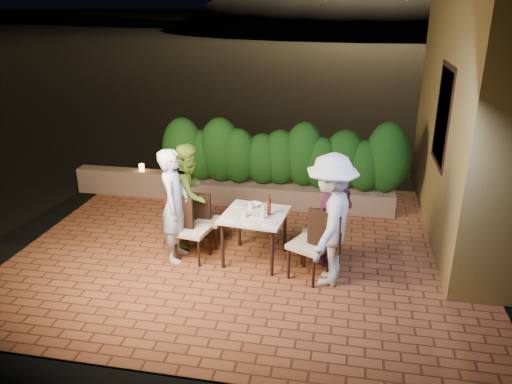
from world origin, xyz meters
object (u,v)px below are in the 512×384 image
(chair_right_front, at_px, (309,243))
(chair_left_back, at_px, (210,220))
(diner_purple, at_px, (334,215))
(dining_table, at_px, (255,237))
(beer_bottle, at_px, (269,205))
(diner_green, at_px, (190,194))
(bowl, at_px, (255,205))
(diner_white, at_px, (330,220))
(chair_right_back, at_px, (315,235))
(diner_blue, at_px, (174,206))
(chair_left_front, at_px, (192,229))
(parapet_lamp, at_px, (142,168))

(chair_right_front, bearing_deg, chair_left_back, 2.10)
(diner_purple, bearing_deg, dining_table, -55.08)
(beer_bottle, height_order, diner_green, diner_green)
(bowl, height_order, diner_white, diner_white)
(chair_right_back, xyz_separation_m, diner_blue, (-2.03, -0.30, 0.43))
(diner_white, bearing_deg, chair_right_front, -89.89)
(chair_left_front, bearing_deg, diner_purple, 17.18)
(chair_right_front, distance_m, diner_purple, 0.63)
(dining_table, height_order, diner_purple, diner_purple)
(chair_right_front, bearing_deg, chair_left_front, 19.52)
(beer_bottle, height_order, diner_purple, diner_purple)
(dining_table, relative_size, bowl, 4.73)
(dining_table, bearing_deg, beer_bottle, -1.95)
(chair_left_front, xyz_separation_m, diner_purple, (2.05, 0.29, 0.28))
(chair_right_front, bearing_deg, chair_right_back, -68.37)
(chair_right_back, distance_m, diner_purple, 0.43)
(beer_bottle, distance_m, parapet_lamp, 3.67)
(chair_left_front, xyz_separation_m, parapet_lamp, (-1.79, 2.35, 0.08))
(beer_bottle, relative_size, bowl, 1.68)
(diner_blue, bearing_deg, diner_purple, -88.71)
(dining_table, bearing_deg, diner_green, 158.73)
(diner_white, distance_m, diner_purple, 0.55)
(dining_table, distance_m, chair_left_back, 0.88)
(chair_left_back, relative_size, parapet_lamp, 6.06)
(bowl, bearing_deg, chair_right_back, -9.23)
(diner_purple, bearing_deg, chair_right_front, -3.50)
(beer_bottle, bearing_deg, parapet_lamp, 142.86)
(bowl, bearing_deg, chair_right_front, -35.48)
(parapet_lamp, bearing_deg, diner_blue, -56.90)
(beer_bottle, bearing_deg, chair_right_front, -28.95)
(bowl, relative_size, diner_white, 0.10)
(beer_bottle, distance_m, chair_right_back, 0.83)
(diner_green, bearing_deg, chair_left_back, -100.49)
(bowl, distance_m, parapet_lamp, 3.28)
(diner_blue, distance_m, parapet_lamp, 2.84)
(diner_blue, bearing_deg, chair_left_back, -40.39)
(diner_green, relative_size, diner_purple, 1.05)
(beer_bottle, height_order, bowl, beer_bottle)
(bowl, height_order, parapet_lamp, bowl)
(chair_left_back, relative_size, chair_right_back, 0.99)
(chair_left_back, height_order, diner_purple, diner_purple)
(dining_table, bearing_deg, diner_white, -19.77)
(chair_right_front, bearing_deg, bowl, -9.44)
(diner_green, height_order, parapet_lamp, diner_green)
(chair_right_back, relative_size, diner_white, 0.47)
(chair_left_front, xyz_separation_m, diner_blue, (-0.25, -0.02, 0.37))
(chair_left_back, bearing_deg, chair_right_back, -1.29)
(chair_right_front, xyz_separation_m, parapet_lamp, (-3.54, 2.55, 0.04))
(chair_right_front, bearing_deg, diner_blue, 20.81)
(diner_blue, distance_m, diner_white, 2.27)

